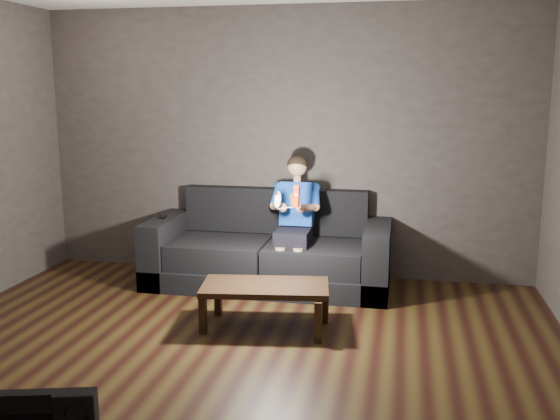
# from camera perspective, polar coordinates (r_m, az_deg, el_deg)

# --- Properties ---
(floor) EXTENTS (5.00, 5.00, 0.00)m
(floor) POSITION_cam_1_polar(r_m,az_deg,el_deg) (4.31, -6.21, -15.04)
(floor) COLOR black
(floor) RESTS_ON ground
(back_wall) EXTENTS (5.00, 0.04, 2.70)m
(back_wall) POSITION_cam_1_polar(r_m,az_deg,el_deg) (6.32, 0.35, 6.12)
(back_wall) COLOR #36302E
(back_wall) RESTS_ON ground
(sofa) EXTENTS (2.33, 1.01, 0.90)m
(sofa) POSITION_cam_1_polar(r_m,az_deg,el_deg) (6.13, -0.97, -4.08)
(sofa) COLOR black
(sofa) RESTS_ON floor
(child) EXTENTS (0.47, 0.58, 1.16)m
(child) POSITION_cam_1_polar(r_m,az_deg,el_deg) (5.91, 1.39, -0.04)
(child) COLOR black
(child) RESTS_ON sofa
(wii_remote_red) EXTENTS (0.05, 0.08, 0.20)m
(wii_remote_red) POSITION_cam_1_polar(r_m,az_deg,el_deg) (5.42, 1.51, 1.26)
(wii_remote_red) COLOR #F02600
(wii_remote_red) RESTS_ON child
(nunchuk_white) EXTENTS (0.08, 0.10, 0.16)m
(nunchuk_white) POSITION_cam_1_polar(r_m,az_deg,el_deg) (5.47, -0.21, 0.95)
(nunchuk_white) COLOR white
(nunchuk_white) RESTS_ON child
(wii_remote_black) EXTENTS (0.07, 0.15, 0.03)m
(wii_remote_black) POSITION_cam_1_polar(r_m,az_deg,el_deg) (6.27, -10.56, -0.58)
(wii_remote_black) COLOR black
(wii_remote_black) RESTS_ON sofa
(coffee_table) EXTENTS (1.06, 0.63, 0.36)m
(coffee_table) POSITION_cam_1_polar(r_m,az_deg,el_deg) (5.00, -1.36, -7.36)
(coffee_table) COLOR black
(coffee_table) RESTS_ON floor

